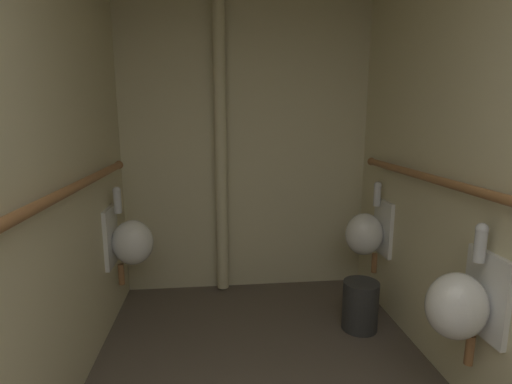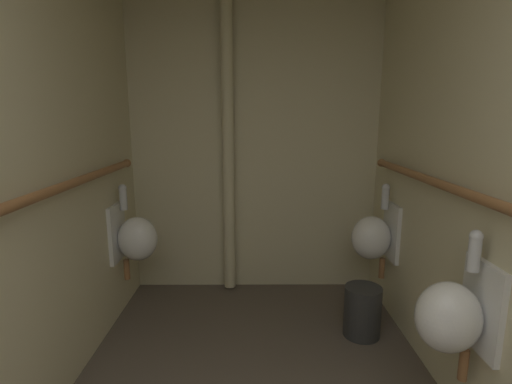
{
  "view_description": "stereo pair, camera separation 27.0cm",
  "coord_description": "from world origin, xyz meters",
  "px_view_note": "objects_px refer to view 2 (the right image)",
  "views": [
    {
      "loc": [
        -0.28,
        0.15,
        1.55
      ],
      "look_at": [
        0.01,
        2.79,
        1.02
      ],
      "focal_mm": 26.91,
      "sensor_mm": 36.0,
      "label": 1
    },
    {
      "loc": [
        -0.01,
        0.15,
        1.55
      ],
      "look_at": [
        0.01,
        2.79,
        1.02
      ],
      "focal_mm": 26.91,
      "sensor_mm": 36.0,
      "label": 2
    }
  ],
  "objects_px": {
    "standpipe_back_wall": "(228,147)",
    "waste_bin": "(362,311)",
    "urinal_right_mid": "(453,315)",
    "urinal_left_mid": "(135,237)",
    "urinal_right_far": "(374,236)"
  },
  "relations": [
    {
      "from": "standpipe_back_wall",
      "to": "waste_bin",
      "type": "xyz_separation_m",
      "value": [
        0.99,
        -0.76,
        -1.1
      ]
    },
    {
      "from": "urinal_right_mid",
      "to": "standpipe_back_wall",
      "type": "xyz_separation_m",
      "value": [
        -1.15,
        1.63,
        0.65
      ]
    },
    {
      "from": "urinal_left_mid",
      "to": "urinal_right_mid",
      "type": "bearing_deg",
      "value": -32.62
    },
    {
      "from": "standpipe_back_wall",
      "to": "waste_bin",
      "type": "relative_size",
      "value": 6.91
    },
    {
      "from": "urinal_left_mid",
      "to": "standpipe_back_wall",
      "type": "bearing_deg",
      "value": 32.41
    },
    {
      "from": "urinal_right_far",
      "to": "waste_bin",
      "type": "xyz_separation_m",
      "value": [
        -0.16,
        -0.33,
        -0.45
      ]
    },
    {
      "from": "urinal_right_mid",
      "to": "standpipe_back_wall",
      "type": "relative_size",
      "value": 0.3
    },
    {
      "from": "urinal_right_mid",
      "to": "urinal_right_far",
      "type": "relative_size",
      "value": 1.0
    },
    {
      "from": "standpipe_back_wall",
      "to": "waste_bin",
      "type": "bearing_deg",
      "value": -37.58
    },
    {
      "from": "urinal_left_mid",
      "to": "standpipe_back_wall",
      "type": "relative_size",
      "value": 0.3
    },
    {
      "from": "urinal_right_far",
      "to": "standpipe_back_wall",
      "type": "bearing_deg",
      "value": 159.49
    },
    {
      "from": "urinal_right_far",
      "to": "waste_bin",
      "type": "relative_size",
      "value": 2.07
    },
    {
      "from": "urinal_right_mid",
      "to": "urinal_right_far",
      "type": "bearing_deg",
      "value": 90.0
    },
    {
      "from": "urinal_right_mid",
      "to": "waste_bin",
      "type": "bearing_deg",
      "value": 100.42
    },
    {
      "from": "urinal_right_far",
      "to": "standpipe_back_wall",
      "type": "distance_m",
      "value": 1.39
    }
  ]
}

